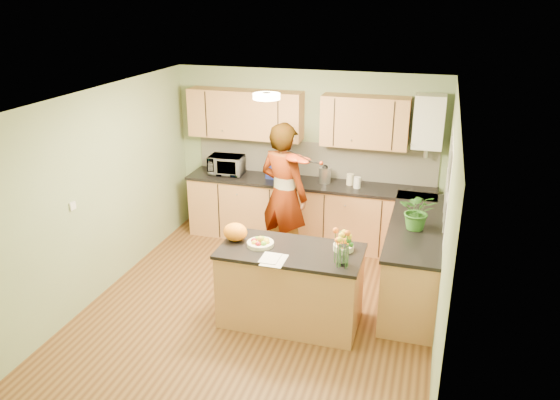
# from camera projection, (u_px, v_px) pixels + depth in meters

# --- Properties ---
(floor) EXTENTS (4.50, 4.50, 0.00)m
(floor) POSITION_uv_depth(u_px,v_px,m) (261.00, 306.00, 6.53)
(floor) COLOR #523117
(floor) RESTS_ON ground
(ceiling) EXTENTS (4.00, 4.50, 0.02)m
(ceiling) POSITION_uv_depth(u_px,v_px,m) (258.00, 97.00, 5.64)
(ceiling) COLOR white
(ceiling) RESTS_ON wall_back
(wall_back) EXTENTS (4.00, 0.02, 2.50)m
(wall_back) POSITION_uv_depth(u_px,v_px,m) (307.00, 155.00, 8.10)
(wall_back) COLOR gray
(wall_back) RESTS_ON floor
(wall_front) EXTENTS (4.00, 0.02, 2.50)m
(wall_front) POSITION_uv_depth(u_px,v_px,m) (164.00, 317.00, 4.07)
(wall_front) COLOR gray
(wall_front) RESTS_ON floor
(wall_left) EXTENTS (0.02, 4.50, 2.50)m
(wall_left) POSITION_uv_depth(u_px,v_px,m) (103.00, 192.00, 6.61)
(wall_left) COLOR gray
(wall_left) RESTS_ON floor
(wall_right) EXTENTS (0.02, 4.50, 2.50)m
(wall_right) POSITION_uv_depth(u_px,v_px,m) (445.00, 230.00, 5.56)
(wall_right) COLOR gray
(wall_right) RESTS_ON floor
(back_counter) EXTENTS (3.64, 0.62, 0.94)m
(back_counter) POSITION_uv_depth(u_px,v_px,m) (308.00, 212.00, 8.08)
(back_counter) COLOR #A46C41
(back_counter) RESTS_ON floor
(right_counter) EXTENTS (0.62, 2.24, 0.94)m
(right_counter) POSITION_uv_depth(u_px,v_px,m) (414.00, 258.00, 6.68)
(right_counter) COLOR #A46C41
(right_counter) RESTS_ON floor
(splashback) EXTENTS (3.60, 0.02, 0.52)m
(splashback) POSITION_uv_depth(u_px,v_px,m) (313.00, 159.00, 8.08)
(splashback) COLOR beige
(splashback) RESTS_ON back_counter
(upper_cabinets) EXTENTS (3.20, 0.34, 0.70)m
(upper_cabinets) POSITION_uv_depth(u_px,v_px,m) (293.00, 117.00, 7.78)
(upper_cabinets) COLOR #A46C41
(upper_cabinets) RESTS_ON wall_back
(boiler) EXTENTS (0.40, 0.30, 0.86)m
(boiler) POSITION_uv_depth(u_px,v_px,m) (429.00, 122.00, 7.28)
(boiler) COLOR white
(boiler) RESTS_ON wall_back
(window_right) EXTENTS (0.01, 1.30, 1.05)m
(window_right) POSITION_uv_depth(u_px,v_px,m) (448.00, 184.00, 5.99)
(window_right) COLOR white
(window_right) RESTS_ON wall_right
(light_switch) EXTENTS (0.02, 0.09, 0.09)m
(light_switch) POSITION_uv_depth(u_px,v_px,m) (73.00, 206.00, 6.05)
(light_switch) COLOR white
(light_switch) RESTS_ON wall_left
(ceiling_lamp) EXTENTS (0.30, 0.30, 0.07)m
(ceiling_lamp) POSITION_uv_depth(u_px,v_px,m) (267.00, 96.00, 5.92)
(ceiling_lamp) COLOR #FFEABF
(ceiling_lamp) RESTS_ON ceiling
(peninsula_island) EXTENTS (1.57, 0.80, 0.90)m
(peninsula_island) POSITION_uv_depth(u_px,v_px,m) (291.00, 286.00, 6.10)
(peninsula_island) COLOR #A46C41
(peninsula_island) RESTS_ON floor
(fruit_dish) EXTENTS (0.30, 0.30, 0.10)m
(fruit_dish) POSITION_uv_depth(u_px,v_px,m) (260.00, 242.00, 6.01)
(fruit_dish) COLOR beige
(fruit_dish) RESTS_ON peninsula_island
(orange_bowl) EXTENTS (0.22, 0.22, 0.13)m
(orange_bowl) POSITION_uv_depth(u_px,v_px,m) (344.00, 245.00, 5.91)
(orange_bowl) COLOR beige
(orange_bowl) RESTS_ON peninsula_island
(flower_vase) EXTENTS (0.25, 0.25, 0.46)m
(flower_vase) POSITION_uv_depth(u_px,v_px,m) (344.00, 237.00, 5.51)
(flower_vase) COLOR silver
(flower_vase) RESTS_ON peninsula_island
(orange_bag) EXTENTS (0.35, 0.32, 0.21)m
(orange_bag) POSITION_uv_depth(u_px,v_px,m) (235.00, 232.00, 6.12)
(orange_bag) COLOR orange
(orange_bag) RESTS_ON peninsula_island
(papers) EXTENTS (0.23, 0.32, 0.01)m
(papers) POSITION_uv_depth(u_px,v_px,m) (274.00, 260.00, 5.69)
(papers) COLOR white
(papers) RESTS_ON peninsula_island
(violinist) EXTENTS (0.84, 0.71, 1.98)m
(violinist) POSITION_uv_depth(u_px,v_px,m) (284.00, 195.00, 7.27)
(violinist) COLOR #EDB891
(violinist) RESTS_ON floor
(violin) EXTENTS (0.71, 0.62, 0.18)m
(violin) POSITION_uv_depth(u_px,v_px,m) (294.00, 158.00, 6.81)
(violin) COLOR #541305
(violin) RESTS_ON violinist
(microwave) EXTENTS (0.52, 0.37, 0.28)m
(microwave) POSITION_uv_depth(u_px,v_px,m) (226.00, 165.00, 8.22)
(microwave) COLOR white
(microwave) RESTS_ON back_counter
(blue_box) EXTENTS (0.35, 0.30, 0.24)m
(blue_box) POSITION_uv_depth(u_px,v_px,m) (278.00, 171.00, 8.03)
(blue_box) COLOR navy
(blue_box) RESTS_ON back_counter
(kettle) EXTENTS (0.17, 0.17, 0.31)m
(kettle) POSITION_uv_depth(u_px,v_px,m) (325.00, 174.00, 7.84)
(kettle) COLOR #BDBCC1
(kettle) RESTS_ON back_counter
(jar_cream) EXTENTS (0.11, 0.11, 0.16)m
(jar_cream) POSITION_uv_depth(u_px,v_px,m) (350.00, 179.00, 7.78)
(jar_cream) COLOR beige
(jar_cream) RESTS_ON back_counter
(jar_white) EXTENTS (0.13, 0.13, 0.16)m
(jar_white) POSITION_uv_depth(u_px,v_px,m) (357.00, 183.00, 7.65)
(jar_white) COLOR white
(jar_white) RESTS_ON back_counter
(potted_plant) EXTENTS (0.42, 0.37, 0.46)m
(potted_plant) POSITION_uv_depth(u_px,v_px,m) (418.00, 211.00, 6.26)
(potted_plant) COLOR #306B23
(potted_plant) RESTS_ON right_counter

